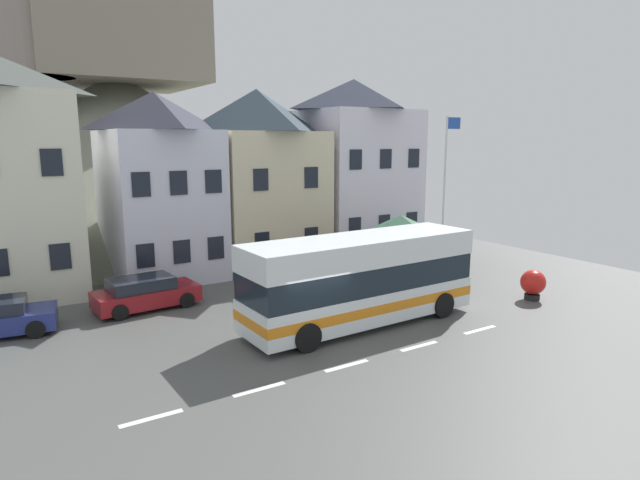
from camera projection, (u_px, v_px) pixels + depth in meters
ground_plane at (308, 342)px, 18.52m from camera, size 40.00×60.00×0.07m
townhouse_02 at (158, 185)px, 27.19m from camera, size 5.02×6.87×9.28m
townhouse_03 at (258, 177)px, 30.05m from camera, size 5.86×6.79×9.67m
townhouse_04 at (353, 167)px, 33.20m from camera, size 6.35×6.47×10.54m
hilltop_castle at (119, 142)px, 43.93m from camera, size 41.65×41.65×20.07m
transit_bus at (361, 280)px, 20.05m from camera, size 9.45×2.93×3.36m
bus_shelter at (400, 227)px, 24.91m from camera, size 3.60×3.60×3.48m
parked_car_01 at (421, 252)px, 30.30m from camera, size 4.70×2.19×1.32m
parked_car_02 at (329, 265)px, 27.08m from camera, size 4.42×2.11×1.32m
parked_car_03 at (145, 293)px, 22.05m from camera, size 4.29×2.24×1.34m
pedestrian_00 at (448, 265)px, 25.74m from camera, size 0.36×0.36×1.68m
pedestrian_01 at (441, 274)px, 24.57m from camera, size 0.34×0.32×1.59m
pedestrian_02 at (425, 275)px, 24.27m from camera, size 0.29×0.32×1.59m
pedestrian_03 at (408, 274)px, 24.62m from camera, size 0.34×0.30×1.45m
public_bench at (335, 275)px, 25.73m from camera, size 1.49×0.48×0.87m
flagpole at (445, 186)px, 26.60m from camera, size 0.95×0.10×8.07m
harbour_buoy at (533, 283)px, 23.27m from camera, size 1.08×1.08×1.33m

